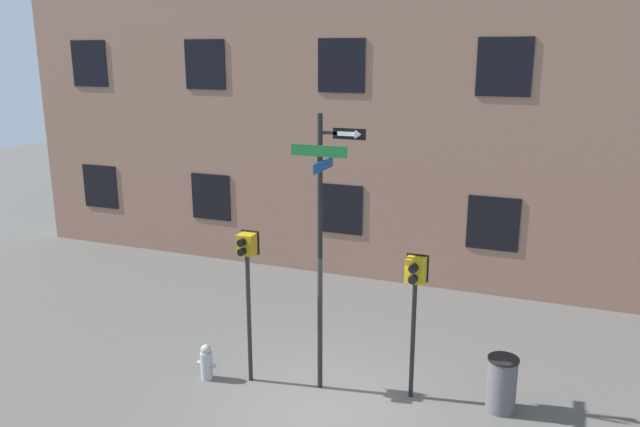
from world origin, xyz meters
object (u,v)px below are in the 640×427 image
Objects in this scene: pedestrian_signal_right at (415,287)px; pedestrian_signal_left at (247,268)px; trash_bin at (502,384)px; street_sign_pole at (323,233)px; fire_hydrant at (206,362)px.

pedestrian_signal_left is at bearing -169.81° from pedestrian_signal_right.
pedestrian_signal_right is 2.70× the size of trash_bin.
street_sign_pole is 3.43m from fire_hydrant.
street_sign_pole is at bearing 9.62° from pedestrian_signal_left.
trash_bin reaches higher than fire_hydrant.
trash_bin is at bearing 8.59° from pedestrian_signal_left.
pedestrian_signal_left reaches higher than pedestrian_signal_right.
pedestrian_signal_left is 2.07m from fire_hydrant.
pedestrian_signal_left is 2.96× the size of trash_bin.
pedestrian_signal_left is at bearing 16.64° from fire_hydrant.
fire_hydrant is (-3.73, -0.77, -1.75)m from pedestrian_signal_right.
fire_hydrant is at bearing -167.74° from street_sign_pole.
street_sign_pole is 1.90× the size of pedestrian_signal_right.
pedestrian_signal_right is 4.19m from fire_hydrant.
street_sign_pole is 1.73× the size of pedestrian_signal_left.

